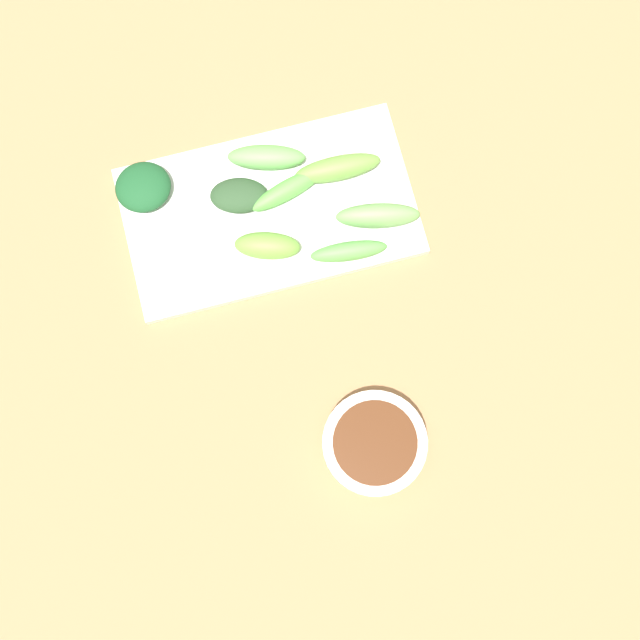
{
  "coord_description": "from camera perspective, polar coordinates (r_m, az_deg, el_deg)",
  "views": [
    {
      "loc": [
        -0.16,
        0.04,
        0.89
      ],
      "look_at": [
        -0.0,
        0.0,
        0.05
      ],
      "focal_mm": 45.76,
      "sensor_mm": 36.0,
      "label": 1
    }
  ],
  "objects": [
    {
      "name": "tabletop",
      "position": [
        0.89,
        0.15,
        -0.42
      ],
      "size": [
        2.1,
        2.1,
        0.02
      ],
      "primitive_type": "cube",
      "color": "#9E764E",
      "rests_on": "ground"
    },
    {
      "name": "broccoli_stalk_7",
      "position": [
        0.88,
        -3.7,
        5.21
      ],
      "size": [
        0.05,
        0.08,
        0.03
      ],
      "primitive_type": "ellipsoid",
      "rotation": [
        0.0,
        0.0,
        -0.31
      ],
      "color": "#6EAC40",
      "rests_on": "serving_plate"
    },
    {
      "name": "broccoli_leafy_5",
      "position": [
        0.9,
        -5.69,
        8.66
      ],
      "size": [
        0.05,
        0.07,
        0.02
      ],
      "primitive_type": "ellipsoid",
      "rotation": [
        0.0,
        0.0,
        -0.24
      ],
      "color": "#2B4A2A",
      "rests_on": "serving_plate"
    },
    {
      "name": "serving_plate",
      "position": [
        0.91,
        -3.56,
        7.58
      ],
      "size": [
        0.18,
        0.32,
        0.01
      ],
      "primitive_type": "cube",
      "color": "white",
      "rests_on": "tabletop"
    },
    {
      "name": "broccoli_stalk_3",
      "position": [
        0.89,
        4.07,
        7.29
      ],
      "size": [
        0.05,
        0.1,
        0.03
      ],
      "primitive_type": "ellipsoid",
      "rotation": [
        0.0,
        0.0,
        -0.22
      ],
      "color": "#71AF5B",
      "rests_on": "serving_plate"
    },
    {
      "name": "broccoli_stalk_4",
      "position": [
        0.88,
        2.03,
        4.83
      ],
      "size": [
        0.03,
        0.09,
        0.02
      ],
      "primitive_type": "ellipsoid",
      "rotation": [
        0.0,
        0.0,
        -0.11
      ],
      "color": "#5CA84C",
      "rests_on": "serving_plate"
    },
    {
      "name": "sauce_bowl",
      "position": [
        0.85,
        3.82,
        -8.6
      ],
      "size": [
        0.11,
        0.11,
        0.03
      ],
      "color": "silver",
      "rests_on": "tabletop"
    },
    {
      "name": "broccoli_stalk_0",
      "position": [
        0.91,
        1.24,
        10.57
      ],
      "size": [
        0.03,
        0.1,
        0.03
      ],
      "primitive_type": "ellipsoid",
      "rotation": [
        0.0,
        0.0,
        -0.04
      ],
      "color": "#6DA243",
      "rests_on": "serving_plate"
    },
    {
      "name": "broccoli_stalk_2",
      "position": [
        0.91,
        -3.77,
        11.29
      ],
      "size": [
        0.05,
        0.09,
        0.02
      ],
      "primitive_type": "ellipsoid",
      "rotation": [
        0.0,
        0.0,
        -0.27
      ],
      "color": "#6AB657",
      "rests_on": "serving_plate"
    },
    {
      "name": "broccoli_leafy_1",
      "position": [
        0.92,
        -12.27,
        9.07
      ],
      "size": [
        0.06,
        0.07,
        0.02
      ],
      "primitive_type": "ellipsoid",
      "rotation": [
        0.0,
        0.0,
        0.08
      ],
      "color": "#1B5229",
      "rests_on": "serving_plate"
    },
    {
      "name": "broccoli_stalk_6",
      "position": [
        0.9,
        -2.18,
        9.12
      ],
      "size": [
        0.05,
        0.09,
        0.02
      ],
      "primitive_type": "ellipsoid",
      "rotation": [
        0.0,
        0.0,
        0.28
      ],
      "color": "#5FBA49",
      "rests_on": "serving_plate"
    }
  ]
}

